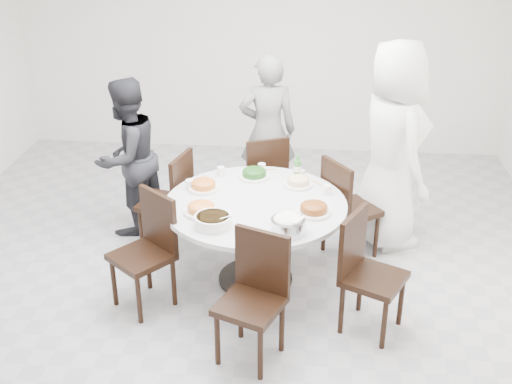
# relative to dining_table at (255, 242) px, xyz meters

# --- Properties ---
(floor) EXTENTS (6.00, 6.00, 0.01)m
(floor) POSITION_rel_dining_table_xyz_m (-0.21, 0.10, -0.38)
(floor) COLOR #ABACB0
(floor) RESTS_ON ground
(wall_back) EXTENTS (6.00, 0.01, 2.80)m
(wall_back) POSITION_rel_dining_table_xyz_m (-0.21, 3.10, 1.02)
(wall_back) COLOR white
(wall_back) RESTS_ON ground
(dining_table) EXTENTS (1.50, 1.50, 0.75)m
(dining_table) POSITION_rel_dining_table_xyz_m (0.00, 0.00, 0.00)
(dining_table) COLOR silver
(dining_table) RESTS_ON floor
(chair_ne) EXTENTS (0.59, 0.59, 0.95)m
(chair_ne) POSITION_rel_dining_table_xyz_m (0.82, 0.52, 0.10)
(chair_ne) COLOR black
(chair_ne) RESTS_ON floor
(chair_n) EXTENTS (0.55, 0.55, 0.95)m
(chair_n) POSITION_rel_dining_table_xyz_m (-0.04, 1.08, 0.10)
(chair_n) COLOR black
(chair_n) RESTS_ON floor
(chair_nw) EXTENTS (0.51, 0.51, 0.95)m
(chair_nw) POSITION_rel_dining_table_xyz_m (-0.89, 0.50, 0.10)
(chair_nw) COLOR black
(chair_nw) RESTS_ON floor
(chair_sw) EXTENTS (0.59, 0.59, 0.95)m
(chair_sw) POSITION_rel_dining_table_xyz_m (-0.86, -0.44, 0.10)
(chair_sw) COLOR black
(chair_sw) RESTS_ON floor
(chair_s) EXTENTS (0.55, 0.55, 0.95)m
(chair_s) POSITION_rel_dining_table_xyz_m (0.05, -1.01, 0.10)
(chair_s) COLOR black
(chair_s) RESTS_ON floor
(chair_se) EXTENTS (0.56, 0.56, 0.95)m
(chair_se) POSITION_rel_dining_table_xyz_m (0.94, -0.59, 0.10)
(chair_se) COLOR black
(chair_se) RESTS_ON floor
(diner_right) EXTENTS (0.91, 1.10, 1.93)m
(diner_right) POSITION_rel_dining_table_xyz_m (1.16, 0.81, 0.59)
(diner_right) COLOR white
(diner_right) RESTS_ON floor
(diner_middle) EXTENTS (0.63, 0.46, 1.61)m
(diner_middle) POSITION_rel_dining_table_xyz_m (-0.01, 1.53, 0.43)
(diner_middle) COLOR black
(diner_middle) RESTS_ON floor
(diner_left) EXTENTS (0.86, 0.93, 1.53)m
(diner_left) POSITION_rel_dining_table_xyz_m (-1.30, 0.81, 0.39)
(diner_left) COLOR black
(diner_left) RESTS_ON floor
(dish_greens) EXTENTS (0.27, 0.27, 0.07)m
(dish_greens) POSITION_rel_dining_table_xyz_m (-0.06, 0.48, 0.41)
(dish_greens) COLOR white
(dish_greens) RESTS_ON dining_table
(dish_pale) EXTENTS (0.24, 0.24, 0.07)m
(dish_pale) POSITION_rel_dining_table_xyz_m (0.34, 0.35, 0.41)
(dish_pale) COLOR white
(dish_pale) RESTS_ON dining_table
(dish_orange) EXTENTS (0.26, 0.26, 0.07)m
(dish_orange) POSITION_rel_dining_table_xyz_m (-0.46, 0.20, 0.41)
(dish_orange) COLOR white
(dish_orange) RESTS_ON dining_table
(dish_redbrown) EXTENTS (0.28, 0.28, 0.07)m
(dish_redbrown) POSITION_rel_dining_table_xyz_m (0.48, -0.15, 0.41)
(dish_redbrown) COLOR white
(dish_redbrown) RESTS_ON dining_table
(dish_tofu) EXTENTS (0.27, 0.27, 0.07)m
(dish_tofu) POSITION_rel_dining_table_xyz_m (-0.41, -0.23, 0.41)
(dish_tofu) COLOR white
(dish_tofu) RESTS_ON dining_table
(rice_bowl) EXTENTS (0.26, 0.26, 0.11)m
(rice_bowl) POSITION_rel_dining_table_xyz_m (0.29, -0.48, 0.43)
(rice_bowl) COLOR silver
(rice_bowl) RESTS_ON dining_table
(soup_bowl) EXTENTS (0.28, 0.28, 0.09)m
(soup_bowl) POSITION_rel_dining_table_xyz_m (-0.28, -0.43, 0.42)
(soup_bowl) COLOR white
(soup_bowl) RESTS_ON dining_table
(beverage_bottle) EXTENTS (0.07, 0.07, 0.23)m
(beverage_bottle) POSITION_rel_dining_table_xyz_m (0.32, 0.50, 0.49)
(beverage_bottle) COLOR #34752F
(beverage_bottle) RESTS_ON dining_table
(tea_cups) EXTENTS (0.07, 0.07, 0.08)m
(tea_cups) POSITION_rel_dining_table_xyz_m (0.02, 0.58, 0.42)
(tea_cups) COLOR white
(tea_cups) RESTS_ON dining_table
(chopsticks) EXTENTS (0.24, 0.04, 0.01)m
(chopsticks) POSITION_rel_dining_table_xyz_m (-0.03, 0.65, 0.38)
(chopsticks) COLOR tan
(chopsticks) RESTS_ON dining_table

